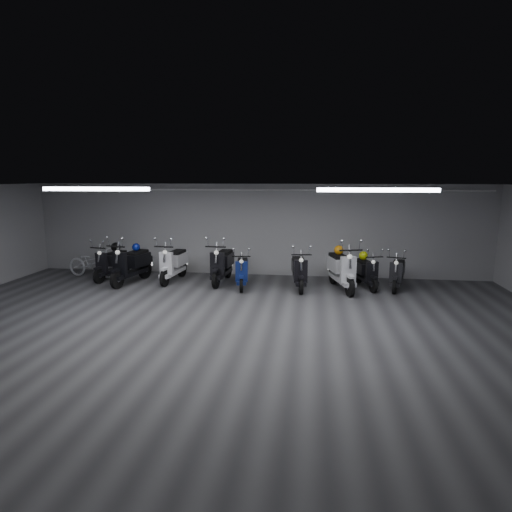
# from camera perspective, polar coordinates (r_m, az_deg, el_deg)

# --- Properties ---
(floor) EXTENTS (14.00, 10.00, 0.01)m
(floor) POSITION_cam_1_polar(r_m,az_deg,el_deg) (8.64, -4.52, -9.86)
(floor) COLOR #3B3A3D
(floor) RESTS_ON ground
(ceiling) EXTENTS (14.00, 10.00, 0.01)m
(ceiling) POSITION_cam_1_polar(r_m,az_deg,el_deg) (8.10, -4.81, 9.12)
(ceiling) COLOR gray
(ceiling) RESTS_ON ground
(back_wall) EXTENTS (14.00, 0.01, 2.80)m
(back_wall) POSITION_cam_1_polar(r_m,az_deg,el_deg) (13.13, -0.06, 3.51)
(back_wall) COLOR #9A9A9C
(back_wall) RESTS_ON ground
(front_wall) EXTENTS (14.00, 0.01, 2.80)m
(front_wall) POSITION_cam_1_polar(r_m,az_deg,el_deg) (3.74, -21.62, -15.51)
(front_wall) COLOR #9A9A9C
(front_wall) RESTS_ON ground
(fluor_strip_left) EXTENTS (2.40, 0.18, 0.08)m
(fluor_strip_left) POSITION_cam_1_polar(r_m,az_deg,el_deg) (10.09, -20.60, 8.38)
(fluor_strip_left) COLOR white
(fluor_strip_left) RESTS_ON ceiling
(fluor_strip_right) EXTENTS (2.40, 0.18, 0.08)m
(fluor_strip_right) POSITION_cam_1_polar(r_m,az_deg,el_deg) (9.01, 15.86, 8.48)
(fluor_strip_right) COLOR white
(fluor_strip_right) RESTS_ON ceiling
(conduit) EXTENTS (13.60, 0.05, 0.05)m
(conduit) POSITION_cam_1_polar(r_m,az_deg,el_deg) (12.96, -0.11, 8.83)
(conduit) COLOR white
(conduit) RESTS_ON back_wall
(scooter_0) EXTENTS (0.91, 1.79, 1.28)m
(scooter_0) POSITION_cam_1_polar(r_m,az_deg,el_deg) (13.32, -18.78, -0.27)
(scooter_0) COLOR black
(scooter_0) RESTS_ON floor
(scooter_1) EXTENTS (1.06, 2.04, 1.44)m
(scooter_1) POSITION_cam_1_polar(r_m,az_deg,el_deg) (12.61, -16.38, -0.32)
(scooter_1) COLOR black
(scooter_1) RESTS_ON floor
(scooter_2) EXTENTS (0.79, 1.91, 1.38)m
(scooter_2) POSITION_cam_1_polar(r_m,az_deg,el_deg) (12.58, -11.01, -0.26)
(scooter_2) COLOR white
(scooter_2) RESTS_ON floor
(scooter_3) EXTENTS (0.76, 1.95, 1.42)m
(scooter_3) POSITION_cam_1_polar(r_m,az_deg,el_deg) (12.20, -4.57, -0.33)
(scooter_3) COLOR black
(scooter_3) RESTS_ON floor
(scooter_4) EXTENTS (0.73, 1.66, 1.19)m
(scooter_4) POSITION_cam_1_polar(r_m,az_deg,el_deg) (11.68, -1.86, -1.36)
(scooter_4) COLOR navy
(scooter_4) RESTS_ON floor
(scooter_5) EXTENTS (0.79, 1.79, 1.29)m
(scooter_5) POSITION_cam_1_polar(r_m,az_deg,el_deg) (11.59, 5.80, -1.26)
(scooter_5) COLOR black
(scooter_5) RESTS_ON floor
(scooter_6) EXTENTS (1.16, 2.09, 1.48)m
(scooter_6) POSITION_cam_1_polar(r_m,az_deg,el_deg) (11.61, 11.39, -0.92)
(scooter_6) COLOR silver
(scooter_6) RESTS_ON floor
(scooter_8) EXTENTS (0.94, 1.67, 1.18)m
(scooter_8) POSITION_cam_1_polar(r_m,az_deg,el_deg) (12.02, 14.49, -1.39)
(scooter_8) COLOR black
(scooter_8) RESTS_ON floor
(scooter_9) EXTENTS (0.96, 1.69, 1.19)m
(scooter_9) POSITION_cam_1_polar(r_m,az_deg,el_deg) (12.09, 18.39, -1.50)
(scooter_9) COLOR black
(scooter_9) RESTS_ON floor
(bicycle) EXTENTS (1.75, 0.89, 1.08)m
(bicycle) POSITION_cam_1_polar(r_m,az_deg,el_deg) (13.81, -21.06, -0.46)
(bicycle) COLOR white
(bicycle) RESTS_ON floor
(helmet_0) EXTENTS (0.23, 0.23, 0.23)m
(helmet_0) POSITION_cam_1_polar(r_m,az_deg,el_deg) (12.78, -15.72, 1.15)
(helmet_0) COLOR navy
(helmet_0) RESTS_ON scooter_1
(helmet_1) EXTENTS (0.25, 0.25, 0.25)m
(helmet_1) POSITION_cam_1_polar(r_m,az_deg,el_deg) (12.17, 14.15, 0.05)
(helmet_1) COLOR #BFD10C
(helmet_1) RESTS_ON scooter_8
(helmet_2) EXTENTS (0.26, 0.26, 0.26)m
(helmet_2) POSITION_cam_1_polar(r_m,az_deg,el_deg) (11.81, 11.01, 0.79)
(helmet_2) COLOR orange
(helmet_2) RESTS_ON scooter_6
(helmet_3) EXTENTS (0.28, 0.28, 0.28)m
(helmet_3) POSITION_cam_1_polar(r_m,az_deg,el_deg) (13.46, -18.23, 1.14)
(helmet_3) COLOR black
(helmet_3) RESTS_ON scooter_0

